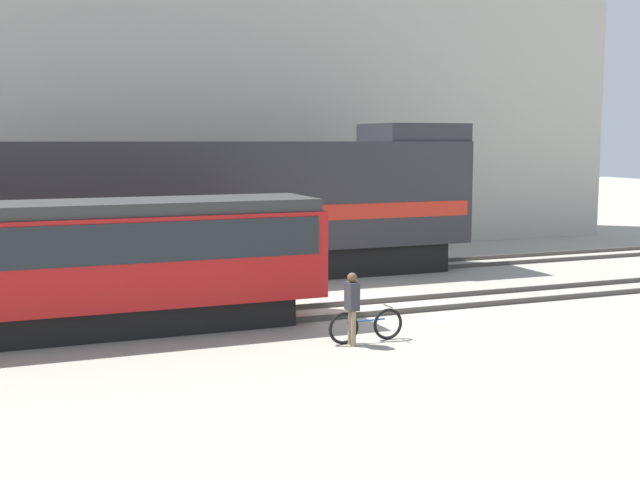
# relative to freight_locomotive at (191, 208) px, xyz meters

# --- Properties ---
(ground_plane) EXTENTS (120.00, 120.00, 0.00)m
(ground_plane) POSITION_rel_freight_locomotive_xyz_m (3.71, -5.36, -2.34)
(ground_plane) COLOR #9E998C
(track_near) EXTENTS (60.00, 1.50, 0.14)m
(track_near) POSITION_rel_freight_locomotive_xyz_m (3.71, -5.94, -2.27)
(track_near) COLOR #47423D
(track_near) RESTS_ON ground
(track_far) EXTENTS (60.00, 1.51, 0.14)m
(track_far) POSITION_rel_freight_locomotive_xyz_m (3.71, 0.00, -2.27)
(track_far) COLOR #47423D
(track_far) RESTS_ON ground
(building_backdrop) EXTENTS (34.00, 6.00, 11.21)m
(building_backdrop) POSITION_rel_freight_locomotive_xyz_m (3.71, 8.62, 3.27)
(building_backdrop) COLOR #B7B2A8
(building_backdrop) RESTS_ON ground
(freight_locomotive) EXTENTS (18.88, 3.04, 5.03)m
(freight_locomotive) POSITION_rel_freight_locomotive_xyz_m (0.00, 0.00, 0.00)
(freight_locomotive) COLOR black
(freight_locomotive) RESTS_ON ground
(streetcar) EXTENTS (12.39, 2.54, 3.08)m
(streetcar) POSITION_rel_freight_locomotive_xyz_m (-4.46, -5.94, -0.58)
(streetcar) COLOR black
(streetcar) RESTS_ON ground
(bicycle) EXTENTS (1.81, 0.44, 0.78)m
(bicycle) POSITION_rel_freight_locomotive_xyz_m (1.93, -8.97, -1.98)
(bicycle) COLOR black
(bicycle) RESTS_ON ground
(person) EXTENTS (0.23, 0.36, 1.61)m
(person) POSITION_rel_freight_locomotive_xyz_m (1.51, -9.13, -1.36)
(person) COLOR #8C7A5B
(person) RESTS_ON ground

